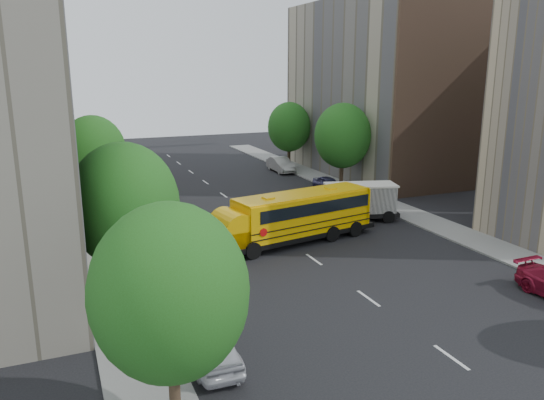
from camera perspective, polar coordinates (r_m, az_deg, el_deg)
ground at (r=33.73m, az=2.98°, el=-5.32°), size 120.00×120.00×0.00m
sidewalk_left at (r=35.54m, az=-17.75°, el=-4.87°), size 3.00×80.00×0.12m
sidewalk_right at (r=43.56m, az=13.88°, el=-1.17°), size 3.00×80.00×0.12m
lane_markings at (r=42.56m, az=-2.81°, el=-1.20°), size 0.15×64.00×0.01m
building_left_redbrick at (r=57.04m, az=-26.96°, el=7.82°), size 10.00×15.00×13.00m
building_right_far at (r=58.19m, az=10.82°, el=11.63°), size 10.00×22.00×18.00m
building_right_sidewall at (r=49.36m, az=17.92°, el=10.84°), size 10.10×0.30×18.00m
street_tree_0 at (r=16.30m, az=-10.94°, el=-9.76°), size 4.80×4.80×7.41m
street_tree_1 at (r=25.61m, az=-15.59°, el=-0.52°), size 5.12×5.12×7.90m
street_tree_2 at (r=43.24m, az=-18.65°, el=4.86°), size 4.99×4.99×7.71m
street_tree_4 at (r=49.74m, az=7.61°, el=6.86°), size 5.25×5.25×8.10m
street_tree_5 at (r=60.39m, az=1.86°, el=7.86°), size 4.86×4.86×7.51m
school_bus at (r=34.45m, az=2.25°, el=-1.65°), size 12.09×4.77×3.33m
safari_truck at (r=40.11m, az=8.87°, el=-0.13°), size 6.87×3.98×2.78m
parked_car_0 at (r=21.32m, az=-6.57°, el=-15.32°), size 1.83×4.35×1.47m
parked_car_1 at (r=36.75m, az=-13.79°, el=-3.02°), size 1.44×3.95×1.29m
parked_car_2 at (r=55.39m, az=-16.97°, el=2.53°), size 2.42×5.22×1.45m
parked_car_4 at (r=49.73m, az=6.09°, el=1.74°), size 1.83×3.96×1.32m
parked_car_5 at (r=58.66m, az=0.96°, el=3.83°), size 1.76×4.89×1.61m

